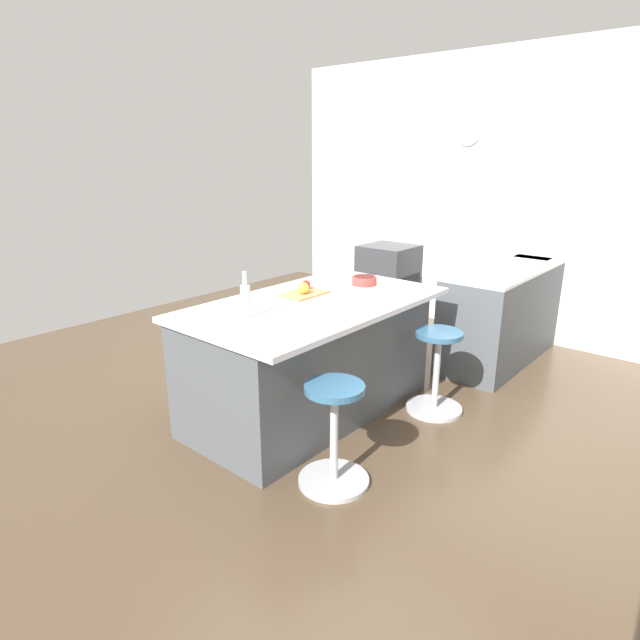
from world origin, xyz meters
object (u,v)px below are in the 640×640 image
object	(u,v)px
kitchen_island	(310,356)
stool_middle	(334,438)
cutting_board	(304,294)
fruit_bowl	(364,280)
stool_by_window	(436,374)
water_bottle	(245,300)
apple_yellow	(303,288)
apple_red	(306,285)
oven_range	(388,281)

from	to	relation	value
kitchen_island	stool_middle	bearing A→B (deg)	49.81
stool_middle	cutting_board	bearing A→B (deg)	-128.76
stool_middle	fruit_bowl	xyz separation A→B (m)	(-1.28, -0.72, 0.63)
kitchen_island	stool_by_window	distance (m)	0.99
kitchen_island	water_bottle	xyz separation A→B (m)	(0.60, -0.03, 0.57)
kitchen_island	cutting_board	size ratio (longest dim) A/B	5.56
kitchen_island	stool_by_window	bearing A→B (deg)	130.19
kitchen_island	apple_yellow	size ratio (longest dim) A/B	23.18
stool_middle	water_bottle	world-z (taller)	water_bottle
cutting_board	apple_yellow	xyz separation A→B (m)	(0.03, 0.02, 0.05)
stool_middle	stool_by_window	bearing A→B (deg)	180.00
stool_middle	apple_yellow	bearing A→B (deg)	-128.43
apple_yellow	apple_red	bearing A→B (deg)	-145.91
kitchen_island	apple_yellow	world-z (taller)	apple_yellow
kitchen_island	apple_red	world-z (taller)	apple_red
fruit_bowl	kitchen_island	bearing A→B (deg)	-2.46
cutting_board	apple_yellow	bearing A→B (deg)	40.98
oven_range	apple_red	bearing A→B (deg)	17.82
stool_middle	water_bottle	xyz separation A→B (m)	(-0.03, -0.78, 0.72)
stool_by_window	cutting_board	xyz separation A→B (m)	(0.56, -0.88, 0.60)
oven_range	stool_middle	xyz separation A→B (m)	(3.13, 1.69, -0.13)
apple_red	fruit_bowl	xyz separation A→B (m)	(-0.48, 0.22, -0.02)
oven_range	kitchen_island	xyz separation A→B (m)	(2.50, 0.94, 0.01)
stool_by_window	water_bottle	world-z (taller)	water_bottle
oven_range	stool_by_window	distance (m)	2.52
apple_red	apple_yellow	bearing A→B (deg)	34.09
oven_range	stool_middle	bearing A→B (deg)	28.30
kitchen_island	apple_red	bearing A→B (deg)	-131.24
cutting_board	kitchen_island	bearing A→B (deg)	60.44
apple_red	kitchen_island	bearing A→B (deg)	48.76
kitchen_island	cutting_board	world-z (taller)	cutting_board
oven_range	apple_red	world-z (taller)	apple_red
oven_range	stool_middle	world-z (taller)	oven_range
cutting_board	stool_by_window	bearing A→B (deg)	122.28
stool_by_window	water_bottle	distance (m)	1.63
stool_middle	cutting_board	distance (m)	1.28
apple_yellow	cutting_board	bearing A→B (deg)	-139.02
kitchen_island	stool_by_window	world-z (taller)	kitchen_island
stool_by_window	stool_middle	distance (m)	1.26
oven_range	stool_by_window	size ratio (longest dim) A/B	1.35
apple_yellow	water_bottle	distance (m)	0.66
stool_by_window	cutting_board	distance (m)	1.20
oven_range	apple_yellow	world-z (taller)	apple_yellow
oven_range	fruit_bowl	xyz separation A→B (m)	(1.86, 0.97, 0.50)
kitchen_island	fruit_bowl	bearing A→B (deg)	177.54
oven_range	apple_yellow	distance (m)	2.64
kitchen_island	apple_red	xyz separation A→B (m)	(-0.17, -0.19, 0.50)
cutting_board	apple_red	size ratio (longest dim) A/B	5.00
oven_range	cutting_board	xyz separation A→B (m)	(2.43, 0.81, 0.47)
kitchen_island	cutting_board	distance (m)	0.48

